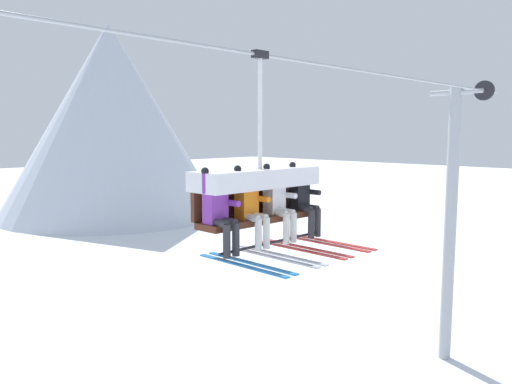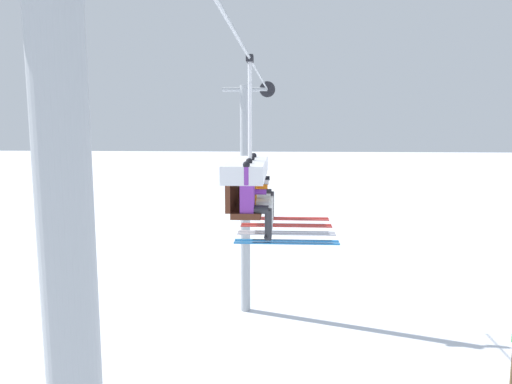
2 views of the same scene
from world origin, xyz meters
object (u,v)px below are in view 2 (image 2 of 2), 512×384
(skier_purple, at_px, (255,201))
(skier_orange, at_px, (257,195))
(lift_tower_far, at_px, (246,195))
(skier_black, at_px, (260,185))
(skier_white, at_px, (259,190))
(chairlift_chair, at_px, (246,176))

(skier_purple, height_order, skier_orange, same)
(lift_tower_far, height_order, skier_black, lift_tower_far)
(lift_tower_far, distance_m, skier_purple, 10.30)
(lift_tower_far, height_order, skier_white, lift_tower_far)
(chairlift_chair, bearing_deg, skier_black, -12.65)
(skier_orange, bearing_deg, lift_tower_far, 5.55)
(skier_purple, distance_m, skier_black, 1.91)
(skier_orange, relative_size, skier_white, 1.00)
(chairlift_chair, bearing_deg, skier_white, -34.14)
(skier_purple, distance_m, skier_orange, 0.64)
(lift_tower_far, xyz_separation_m, skier_white, (-8.87, -0.92, 1.48))
(chairlift_chair, relative_size, skier_black, 1.76)
(skier_purple, bearing_deg, lift_tower_far, 5.20)
(chairlift_chair, distance_m, skier_white, 0.48)
(lift_tower_far, bearing_deg, skier_orange, -174.45)
(lift_tower_far, distance_m, chairlift_chair, 9.38)
(lift_tower_far, relative_size, skier_purple, 5.01)
(chairlift_chair, height_order, skier_black, chairlift_chair)
(skier_purple, relative_size, skier_black, 1.00)
(skier_purple, height_order, skier_white, same)
(skier_black, bearing_deg, lift_tower_far, 6.40)
(skier_orange, relative_size, skier_black, 1.00)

